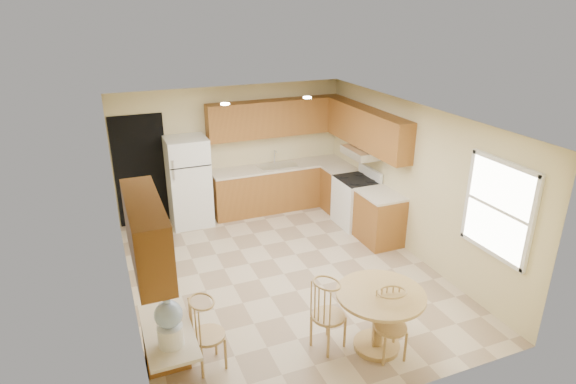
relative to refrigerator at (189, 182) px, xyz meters
name	(u,v)px	position (x,y,z in m)	size (l,w,h in m)	color
floor	(284,274)	(0.95, -2.40, -0.84)	(5.50, 5.50, 0.00)	tan
ceiling	(283,116)	(0.95, -2.40, 1.66)	(4.50, 5.50, 0.02)	white
wall_back	(232,150)	(0.95, 0.35, 0.41)	(4.50, 0.02, 2.50)	beige
wall_front	(387,301)	(0.95, -5.15, 0.41)	(4.50, 0.02, 2.50)	beige
wall_left	(124,225)	(-1.30, -2.40, 0.41)	(0.02, 5.50, 2.50)	beige
wall_right	(412,180)	(3.20, -2.40, 0.41)	(0.02, 5.50, 2.50)	beige
doorway	(141,171)	(-0.80, 0.34, 0.21)	(0.90, 0.02, 2.10)	black
base_cab_back	(279,188)	(1.83, 0.05, -0.41)	(2.75, 0.60, 0.87)	#955D26
counter_back	(279,167)	(1.83, 0.05, 0.05)	(2.75, 0.63, 0.04)	beige
base_cab_right_a	(340,190)	(2.90, -0.54, -0.41)	(0.60, 0.59, 0.87)	#955D26
counter_right_a	(341,169)	(2.90, -0.54, 0.05)	(0.63, 0.59, 0.04)	beige
base_cab_right_b	(379,219)	(2.90, -2.00, -0.41)	(0.60, 0.80, 0.87)	#955D26
counter_right_b	(381,195)	(2.90, -2.00, 0.05)	(0.63, 0.80, 0.04)	beige
upper_cab_back	(276,118)	(1.83, 0.19, 1.01)	(2.75, 0.33, 0.70)	#955D26
upper_cab_right	(367,128)	(3.04, -1.19, 1.01)	(0.33, 2.42, 0.70)	#955D26
upper_cab_left	(147,233)	(-1.13, -4.00, 1.01)	(0.33, 1.40, 0.70)	#955D26
sink	(278,166)	(1.80, 0.05, 0.07)	(0.78, 0.44, 0.01)	silver
range_hood	(362,152)	(2.95, -1.22, 0.58)	(0.50, 0.76, 0.14)	silver
desk_pedestal	(165,337)	(-1.05, -3.72, -0.48)	(0.48, 0.42, 0.72)	#955D26
desk_top	(167,329)	(-1.05, -4.10, -0.09)	(0.50, 1.20, 0.04)	beige
window	(499,209)	(3.18, -4.25, 0.66)	(0.06, 1.12, 1.30)	white
can_light_a	(225,104)	(0.45, -1.20, 1.64)	(0.14, 0.14, 0.02)	white
can_light_b	(307,98)	(1.85, -1.20, 1.64)	(0.14, 0.14, 0.02)	white
refrigerator	(189,182)	(0.00, 0.00, 0.00)	(0.74, 0.72, 1.68)	white
stove	(356,201)	(2.88, -1.22, -0.37)	(0.65, 0.76, 1.09)	white
dining_table	(379,312)	(1.38, -4.41, -0.33)	(1.06, 1.06, 0.78)	tan
chair_table_a	(332,312)	(0.83, -4.25, -0.28)	(0.41, 0.53, 0.92)	tan
chair_table_b	(396,323)	(1.43, -4.68, -0.31)	(0.38, 0.38, 0.87)	tan
chair_desk	(209,331)	(-0.60, -4.04, -0.29)	(0.40, 0.52, 0.90)	tan
water_crock	(169,323)	(-1.05, -4.38, 0.19)	(0.28, 0.28, 0.58)	white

